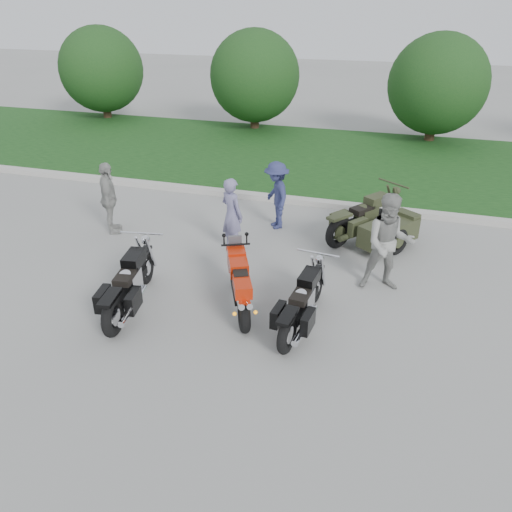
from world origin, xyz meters
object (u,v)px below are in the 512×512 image
(cruiser_left, at_px, (129,287))
(cruiser_sidecar, at_px, (378,227))
(cruiser_right, at_px, (302,306))
(person_grey, at_px, (389,243))
(person_denim, at_px, (276,195))
(person_back, at_px, (109,199))
(sportbike_red, at_px, (240,283))
(person_stripe, at_px, (232,215))

(cruiser_left, relative_size, cruiser_sidecar, 1.03)
(cruiser_right, bearing_deg, person_grey, 60.14)
(cruiser_right, relative_size, cruiser_sidecar, 0.96)
(cruiser_left, distance_m, cruiser_right, 3.11)
(cruiser_sidecar, xyz_separation_m, person_denim, (-2.46, 0.32, 0.37))
(cruiser_sidecar, bearing_deg, person_grey, -45.52)
(cruiser_sidecar, bearing_deg, person_back, -134.30)
(person_denim, bearing_deg, cruiser_left, -51.54)
(person_grey, xyz_separation_m, person_back, (-6.45, 0.78, -0.11))
(sportbike_red, xyz_separation_m, person_back, (-4.00, 2.31, 0.31))
(cruiser_left, height_order, person_denim, person_denim)
(cruiser_right, distance_m, cruiser_sidecar, 3.76)
(cruiser_right, bearing_deg, sportbike_red, 175.57)
(person_grey, xyz_separation_m, person_denim, (-2.75, 2.20, -0.14))
(person_back, bearing_deg, person_grey, -126.41)
(cruiser_sidecar, bearing_deg, cruiser_left, -100.08)
(cruiser_left, xyz_separation_m, person_grey, (4.36, 2.10, 0.49))
(sportbike_red, height_order, person_grey, person_grey)
(cruiser_right, height_order, person_denim, person_denim)
(sportbike_red, bearing_deg, person_stripe, 87.93)
(cruiser_left, xyz_separation_m, cruiser_right, (3.09, 0.34, -0.03))
(cruiser_right, bearing_deg, cruiser_left, -167.56)
(sportbike_red, relative_size, cruiser_sidecar, 0.80)
(cruiser_left, relative_size, person_denim, 1.46)
(person_stripe, relative_size, person_back, 0.97)
(person_grey, relative_size, person_denim, 1.17)
(cruiser_left, height_order, cruiser_sidecar, cruiser_sidecar)
(cruiser_sidecar, height_order, person_denim, person_denim)
(person_stripe, bearing_deg, sportbike_red, 143.41)
(cruiser_right, relative_size, person_stripe, 1.35)
(sportbike_red, bearing_deg, cruiser_left, 172.04)
(cruiser_left, bearing_deg, person_grey, 16.32)
(sportbike_red, distance_m, person_back, 4.63)
(person_back, bearing_deg, person_stripe, -120.14)
(cruiser_left, xyz_separation_m, person_stripe, (0.98, 2.84, 0.36))
(sportbike_red, height_order, person_denim, person_denim)
(cruiser_right, bearing_deg, cruiser_sidecar, 81.04)
(person_grey, height_order, person_denim, person_grey)
(person_denim, bearing_deg, sportbike_red, -26.30)
(cruiser_right, bearing_deg, person_back, 160.03)
(sportbike_red, relative_size, person_grey, 0.96)
(cruiser_right, distance_m, person_grey, 2.23)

